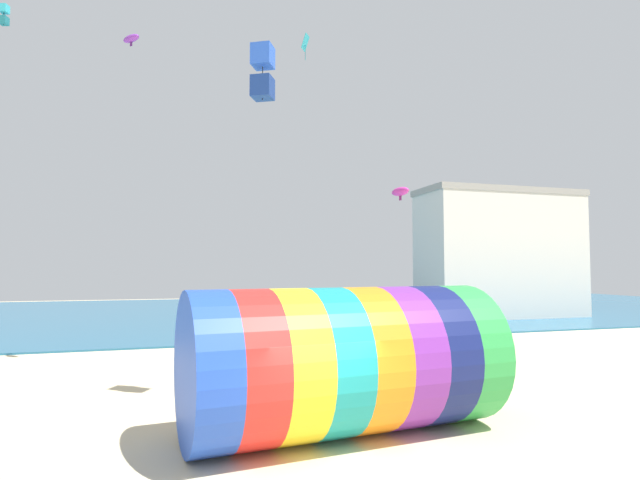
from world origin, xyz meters
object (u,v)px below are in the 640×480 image
kite_handler (488,377)px  kite_cyan_box (4,15)px  kite_purple_parafoil (131,39)px  kite_blue_box (263,72)px  kite_cyan_diamond (305,43)px  giant_inflatable_tube (344,360)px  kite_magenta_parafoil (400,192)px  bystander_near_water (436,332)px

kite_handler → kite_cyan_box: (-16.12, 11.21, 14.15)m
kite_purple_parafoil → kite_blue_box: bearing=-58.0°
kite_cyan_box → kite_cyan_diamond: kite_cyan_diamond is taller
kite_purple_parafoil → kite_blue_box: size_ratio=0.55×
giant_inflatable_tube → kite_handler: bearing=10.9°
giant_inflatable_tube → kite_cyan_diamond: 19.30m
giant_inflatable_tube → kite_blue_box: bearing=118.9°
kite_cyan_box → kite_blue_box: 14.33m
kite_cyan_box → kite_cyan_diamond: 13.76m
kite_magenta_parafoil → kite_blue_box: 15.71m
kite_blue_box → kite_handler: bearing=-17.0°
kite_cyan_box → giant_inflatable_tube: bearing=-47.0°
kite_magenta_parafoil → kite_cyan_diamond: bearing=-164.0°
kite_purple_parafoil → bystander_near_water: bearing=2.9°
giant_inflatable_tube → kite_blue_box: (-1.59, 2.88, 8.26)m
kite_cyan_box → bystander_near_water: kite_cyan_box is taller
giant_inflatable_tube → kite_purple_parafoil: kite_purple_parafoil is taller
kite_magenta_parafoil → bystander_near_water: size_ratio=0.95×
kite_cyan_diamond → kite_blue_box: (-3.97, -10.03, -5.89)m
kite_magenta_parafoil → kite_purple_parafoil: kite_purple_parafoil is taller
kite_cyan_box → kite_magenta_parafoil: size_ratio=0.56×
kite_cyan_diamond → kite_purple_parafoil: 9.16m
kite_magenta_parafoil → kite_purple_parafoil: 16.20m
kite_magenta_parafoil → kite_purple_parafoil: size_ratio=1.69×
kite_handler → giant_inflatable_tube: bearing=-169.1°
kite_cyan_diamond → bystander_near_water: (6.15, -2.32, -15.06)m
kite_magenta_parafoil → kite_cyan_diamond: (-6.26, -1.79, 7.36)m
kite_cyan_diamond → bystander_near_water: bearing=-20.7°
kite_handler → kite_cyan_diamond: bearing=101.4°
kite_handler → kite_blue_box: (-6.39, 1.95, 9.15)m
kite_purple_parafoil → kite_blue_box: (4.36, -6.98, -3.62)m
kite_handler → kite_cyan_box: bearing=145.2°
bystander_near_water → kite_cyan_diamond: bearing=159.3°
kite_purple_parafoil → bystander_near_water: 19.34m
kite_cyan_box → kite_handler: bearing=-34.8°
kite_handler → kite_purple_parafoil: size_ratio=1.82×
giant_inflatable_tube → kite_purple_parafoil: (-5.95, 9.87, 11.88)m
kite_cyan_box → kite_purple_parafoil: size_ratio=0.95×
kite_handler → bystander_near_water: size_ratio=1.02×
kite_handler → bystander_near_water: (3.74, 9.66, -0.02)m
kite_cyan_box → bystander_near_water: bearing=-4.4°
giant_inflatable_tube → kite_cyan_box: bearing=133.0°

